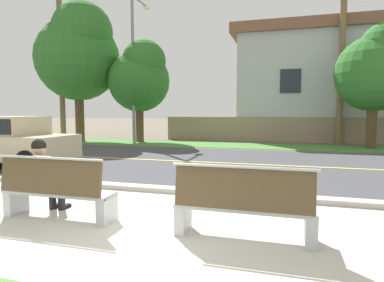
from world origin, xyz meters
name	(u,v)px	position (x,y,z in m)	size (l,w,h in m)	color
ground_plane	(230,157)	(0.00, 8.00, 0.00)	(140.00, 140.00, 0.00)	#665B4C
sidewalk_pavement	(146,226)	(0.00, 0.40, 0.01)	(44.00, 3.60, 0.01)	beige
curb_edge	(185,191)	(0.00, 2.35, 0.06)	(44.00, 0.30, 0.11)	#ADA89E
street_asphalt	(223,163)	(0.00, 6.50, 0.00)	(52.00, 8.00, 0.01)	#424247
road_centre_line	(223,163)	(0.00, 6.50, 0.01)	(48.00, 0.14, 0.01)	#E0CC4C
far_verge_grass	(244,146)	(0.00, 12.26, 0.01)	(48.00, 2.80, 0.02)	#478438
bench_left	(56,191)	(-1.43, 0.25, 0.45)	(1.81, 0.48, 1.01)	silver
bench_right	(243,206)	(1.43, 0.25, 0.45)	(1.81, 0.48, 1.01)	silver
seated_person_grey	(44,174)	(-1.78, 0.42, 0.68)	(0.52, 0.68, 1.25)	black
car_beige_far	(5,139)	(-6.40, 4.10, 0.85)	(4.30, 1.86, 1.54)	#C6B793
streetlamp	(134,59)	(-5.82, 12.04, 4.47)	(0.24, 2.10, 7.90)	gray
shade_tree_far_left	(79,53)	(-9.31, 12.19, 5.02)	(4.68, 4.68, 7.73)	brown
shade_tree_left	(140,77)	(-5.82, 12.73, 3.64)	(3.40, 3.40, 5.61)	brown
shade_tree_centre	(377,68)	(5.87, 12.57, 3.66)	(3.42, 3.42, 5.65)	brown
palm_tree_tall	(59,11)	(-11.07, 12.88, 7.62)	(2.09, 1.98, 9.56)	brown
palm_tree_short	(344,9)	(4.67, 14.48, 6.88)	(2.09, 1.98, 8.59)	brown
garden_wall	(277,130)	(1.54, 14.92, 0.70)	(13.00, 0.36, 1.40)	gray
house_across_street	(330,84)	(4.61, 18.12, 3.42)	(11.66, 6.91, 6.75)	#B7BCC1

